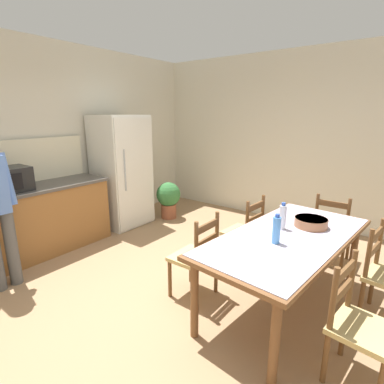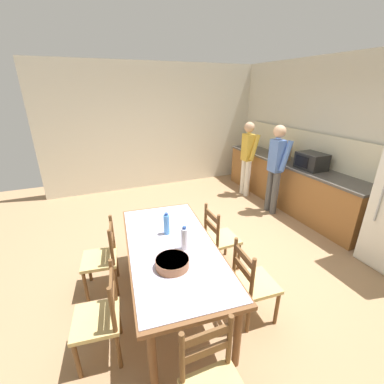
# 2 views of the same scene
# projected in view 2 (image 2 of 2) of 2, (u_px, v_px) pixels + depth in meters

# --- Properties ---
(ground_plane) EXTENTS (8.32, 8.32, 0.00)m
(ground_plane) POSITION_uv_depth(u_px,v_px,m) (214.00, 251.00, 3.96)
(ground_plane) COLOR #9E7A56
(wall_back) EXTENTS (6.52, 0.12, 2.90)m
(wall_back) POSITION_uv_depth(u_px,v_px,m) (357.00, 144.00, 4.36)
(wall_back) COLOR beige
(wall_back) RESTS_ON ground
(wall_left) EXTENTS (0.12, 5.20, 2.90)m
(wall_left) POSITION_uv_depth(u_px,v_px,m) (155.00, 128.00, 6.20)
(wall_left) COLOR beige
(wall_left) RESTS_ON ground
(kitchen_counter) EXTENTS (3.59, 0.66, 0.94)m
(kitchen_counter) POSITION_uv_depth(u_px,v_px,m) (288.00, 183.00, 5.42)
(kitchen_counter) COLOR brown
(kitchen_counter) RESTS_ON ground
(counter_splashback) EXTENTS (3.55, 0.03, 0.60)m
(counter_splashback) POSITION_uv_depth(u_px,v_px,m) (305.00, 146.00, 5.24)
(counter_splashback) COLOR beige
(counter_splashback) RESTS_ON kitchen_counter
(microwave) EXTENTS (0.50, 0.39, 0.30)m
(microwave) POSITION_uv_depth(u_px,v_px,m) (311.00, 161.00, 4.73)
(microwave) COLOR black
(microwave) RESTS_ON kitchen_counter
(paper_bag) EXTENTS (0.24, 0.16, 0.36)m
(paper_bag) POSITION_uv_depth(u_px,v_px,m) (285.00, 151.00, 5.33)
(paper_bag) COLOR tan
(paper_bag) RESTS_ON kitchen_counter
(dining_table) EXTENTS (2.10, 1.14, 0.77)m
(dining_table) POSITION_uv_depth(u_px,v_px,m) (172.00, 251.00, 2.80)
(dining_table) COLOR brown
(dining_table) RESTS_ON ground
(bottle_near_centre) EXTENTS (0.07, 0.07, 0.27)m
(bottle_near_centre) POSITION_uv_depth(u_px,v_px,m) (167.00, 224.00, 2.95)
(bottle_near_centre) COLOR #4C8ED6
(bottle_near_centre) RESTS_ON dining_table
(bottle_off_centre) EXTENTS (0.07, 0.07, 0.27)m
(bottle_off_centre) POSITION_uv_depth(u_px,v_px,m) (184.00, 239.00, 2.67)
(bottle_off_centre) COLOR silver
(bottle_off_centre) RESTS_ON dining_table
(serving_bowl) EXTENTS (0.32, 0.32, 0.09)m
(serving_bowl) POSITION_uv_depth(u_px,v_px,m) (172.00, 262.00, 2.42)
(serving_bowl) COLOR #9E6642
(serving_bowl) RESTS_ON dining_table
(chair_side_near_right) EXTENTS (0.47, 0.45, 0.91)m
(chair_side_near_right) POSITION_uv_depth(u_px,v_px,m) (101.00, 318.00, 2.29)
(chair_side_near_right) COLOR brown
(chair_side_near_right) RESTS_ON ground
(chair_side_far_right) EXTENTS (0.45, 0.43, 0.91)m
(chair_side_far_right) POSITION_uv_depth(u_px,v_px,m) (253.00, 283.00, 2.69)
(chair_side_far_right) COLOR brown
(chair_side_far_right) RESTS_ON ground
(chair_side_far_left) EXTENTS (0.42, 0.40, 0.91)m
(chair_side_far_left) POSITION_uv_depth(u_px,v_px,m) (220.00, 238.00, 3.50)
(chair_side_far_left) COLOR brown
(chair_side_far_left) RESTS_ON ground
(chair_side_near_left) EXTENTS (0.47, 0.45, 0.91)m
(chair_side_near_left) POSITION_uv_depth(u_px,v_px,m) (103.00, 258.00, 3.09)
(chair_side_near_left) COLOR brown
(chair_side_near_left) RESTS_ON ground
(person_at_sink) EXTENTS (0.42, 0.29, 1.67)m
(person_at_sink) POSITION_uv_depth(u_px,v_px,m) (247.00, 155.00, 5.74)
(person_at_sink) COLOR silver
(person_at_sink) RESTS_ON ground
(person_at_counter) EXTENTS (0.43, 0.30, 1.73)m
(person_at_counter) POSITION_uv_depth(u_px,v_px,m) (276.00, 165.00, 4.89)
(person_at_counter) COLOR #4C4C4C
(person_at_counter) RESTS_ON ground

